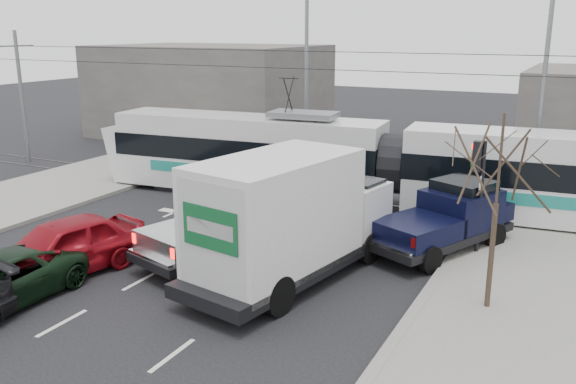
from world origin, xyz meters
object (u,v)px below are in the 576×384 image
at_px(navy_pickup, 449,218).
at_px(traffic_signal, 478,172).
at_px(tram, 393,165).
at_px(box_truck, 290,219).
at_px(street_lamp_near, 539,79).
at_px(bare_tree, 499,169).
at_px(street_lamp_far, 303,68).
at_px(red_car, 62,247).
at_px(silver_pickup, 238,220).

bearing_deg(navy_pickup, traffic_signal, 18.04).
bearing_deg(tram, box_truck, -98.15).
relative_size(street_lamp_near, tram, 0.36).
height_order(traffic_signal, tram, tram).
xyz_separation_m(bare_tree, traffic_signal, (-1.13, 4.00, -1.05)).
bearing_deg(street_lamp_far, bare_tree, -48.88).
bearing_deg(box_truck, red_car, -145.84).
distance_m(bare_tree, traffic_signal, 4.28).
height_order(bare_tree, tram, bare_tree).
relative_size(traffic_signal, red_car, 0.71).
bearing_deg(street_lamp_near, traffic_signal, -96.41).
bearing_deg(street_lamp_near, silver_pickup, -125.42).
distance_m(traffic_signal, red_car, 12.87).
xyz_separation_m(street_lamp_near, silver_pickup, (-7.68, -10.80, -3.99)).
distance_m(traffic_signal, street_lamp_far, 14.47).
distance_m(bare_tree, street_lamp_near, 11.58).
relative_size(bare_tree, box_truck, 0.64).
distance_m(navy_pickup, red_car, 12.11).
distance_m(street_lamp_near, street_lamp_far, 11.67).
bearing_deg(silver_pickup, bare_tree, 11.04).
xyz_separation_m(street_lamp_far, red_car, (0.15, -16.69, -4.25)).
distance_m(silver_pickup, box_truck, 2.86).
distance_m(traffic_signal, tram, 5.59).
height_order(street_lamp_far, box_truck, street_lamp_far).
height_order(silver_pickup, box_truck, box_truck).
height_order(street_lamp_near, navy_pickup, street_lamp_near).
height_order(traffic_signal, red_car, traffic_signal).
height_order(bare_tree, traffic_signal, bare_tree).
height_order(street_lamp_near, box_truck, street_lamp_near).
bearing_deg(box_truck, street_lamp_near, 77.03).
relative_size(box_truck, navy_pickup, 1.38).
distance_m(bare_tree, street_lamp_far, 17.97).
bearing_deg(traffic_signal, red_car, -145.62).
xyz_separation_m(traffic_signal, street_lamp_far, (-10.66, 9.50, 2.37)).
bearing_deg(traffic_signal, tram, 135.52).
bearing_deg(box_truck, bare_tree, 15.45).
xyz_separation_m(silver_pickup, navy_pickup, (6.01, 3.38, -0.01)).
relative_size(traffic_signal, silver_pickup, 0.55).
bearing_deg(bare_tree, box_truck, -174.97).
xyz_separation_m(silver_pickup, red_car, (-3.67, -3.90, -0.26)).
relative_size(street_lamp_far, box_truck, 1.15).
relative_size(tram, silver_pickup, 3.83).
relative_size(traffic_signal, street_lamp_far, 0.40).
height_order(silver_pickup, red_car, silver_pickup).
bearing_deg(red_car, traffic_signal, 49.05).
xyz_separation_m(box_truck, navy_pickup, (3.51, 4.57, -0.74)).
distance_m(traffic_signal, navy_pickup, 1.83).
bearing_deg(street_lamp_far, red_car, -89.49).
bearing_deg(silver_pickup, box_truck, -9.30).
relative_size(tram, red_car, 4.97).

